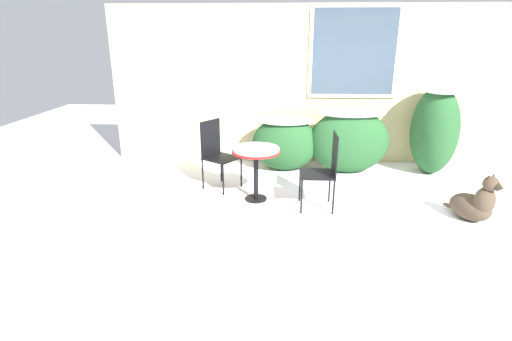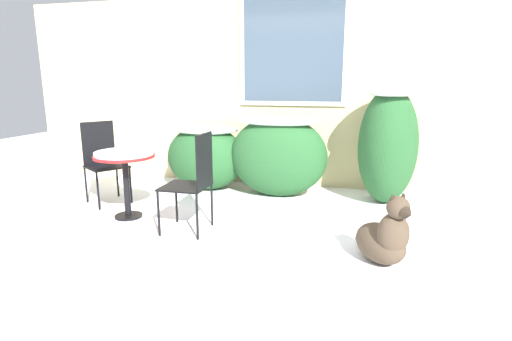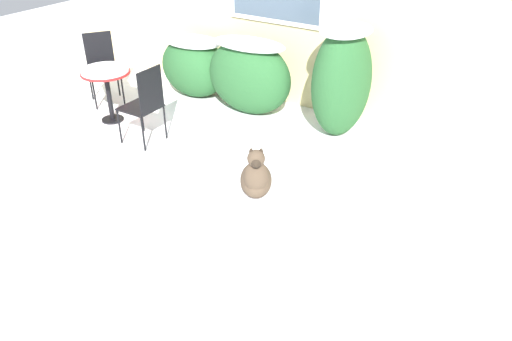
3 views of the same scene
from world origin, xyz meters
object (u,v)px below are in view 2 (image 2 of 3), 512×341
Objects in this scene: patio_chair_near_table at (103,159)px; dog at (384,238)px; patio_table at (125,162)px; patio_chair_far_side at (193,179)px.

dog is at bearing -72.50° from patio_chair_near_table.
patio_table is at bearing 136.42° from dog.
patio_table is 0.75× the size of patio_chair_far_side.
dog is (1.80, -0.30, -0.32)m from patio_chair_far_side.
patio_table reaches higher than dog.
patio_table is 1.16× the size of dog.
patio_table is 0.92m from patio_chair_far_side.
dog is (2.69, -0.52, -0.41)m from patio_table.
patio_chair_near_table and patio_chair_far_side have the same top height.
patio_chair_far_side is 1.86m from dog.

